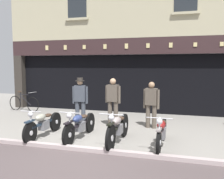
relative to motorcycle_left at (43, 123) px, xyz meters
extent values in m
cube|color=gray|center=(1.57, 4.14, -0.45)|extent=(23.44, 10.00, 0.08)
cube|color=#AE9D9C|center=(1.57, -0.78, -0.40)|extent=(23.44, 0.16, 0.18)
cube|color=black|center=(1.57, 6.44, 0.89)|extent=(10.53, 4.00, 2.60)
cube|color=#332D28|center=(-3.94, 4.32, 0.89)|extent=(0.44, 0.36, 2.60)
cube|color=#23282D|center=(1.57, 4.69, 1.02)|extent=(10.07, 0.03, 2.18)
cube|color=#322122|center=(1.57, 4.26, 2.54)|extent=(11.44, 0.24, 0.70)
cube|color=#DBC684|center=(-2.26, 4.13, 2.54)|extent=(0.14, 0.03, 0.22)
cube|color=#DBC684|center=(-1.30, 4.13, 2.54)|extent=(0.14, 0.03, 0.21)
cube|color=#DBC684|center=(-0.36, 4.13, 2.54)|extent=(0.14, 0.03, 0.18)
cube|color=#DBC684|center=(0.63, 4.13, 2.54)|extent=(0.14, 0.03, 0.20)
cube|color=#DBC684|center=(1.60, 4.13, 2.54)|extent=(0.14, 0.03, 0.22)
cube|color=#DBC684|center=(2.52, 4.13, 2.54)|extent=(0.14, 0.03, 0.19)
cube|color=#DBC684|center=(3.46, 4.13, 2.54)|extent=(0.14, 0.03, 0.20)
cube|color=#DBC684|center=(4.41, 4.13, 2.54)|extent=(0.14, 0.03, 0.16)
cube|color=#DBC684|center=(5.39, 4.13, 2.54)|extent=(0.14, 0.03, 0.16)
cube|color=#B2AA89|center=(1.57, 4.34, 4.49)|extent=(11.44, 0.40, 3.20)
cube|color=#23282D|center=(-0.68, 4.13, 4.49)|extent=(0.90, 0.02, 1.30)
cube|color=#B2AA89|center=(-0.68, 4.09, 3.79)|extent=(1.10, 0.12, 0.10)
cube|color=#B2AA89|center=(3.99, 4.09, 3.79)|extent=(1.10, 0.12, 0.10)
cylinder|color=black|center=(0.00, -0.66, -0.11)|extent=(0.07, 0.60, 0.60)
cylinder|color=silver|center=(0.00, -0.66, -0.11)|extent=(0.10, 0.13, 0.13)
cylinder|color=black|center=(0.00, 0.72, -0.11)|extent=(0.08, 0.60, 0.60)
cylinder|color=silver|center=(0.00, 0.72, -0.11)|extent=(0.11, 0.13, 0.13)
cube|color=#243446|center=(0.00, 0.03, 0.01)|extent=(0.08, 1.27, 0.07)
cube|color=slate|center=(0.00, 0.03, -0.06)|extent=(0.20, 0.32, 0.26)
ellipsoid|color=gray|center=(0.00, -0.14, 0.21)|extent=(0.22, 0.46, 0.20)
ellipsoid|color=#38281E|center=(0.00, 0.28, 0.19)|extent=(0.20, 0.30, 0.10)
cube|color=#243446|center=(0.00, -0.66, 0.21)|extent=(0.10, 0.36, 0.04)
sphere|color=silver|center=(0.00, -0.60, 0.39)|extent=(0.15, 0.15, 0.15)
cylinder|color=silver|center=(0.00, -0.60, 0.47)|extent=(0.62, 0.03, 0.02)
cylinder|color=silver|center=(0.00, -0.62, 0.18)|extent=(0.04, 0.22, 0.62)
cylinder|color=black|center=(1.09, -0.56, -0.10)|extent=(0.09, 0.62, 0.61)
cylinder|color=silver|center=(1.09, -0.56, -0.10)|extent=(0.10, 0.14, 0.14)
cylinder|color=black|center=(1.14, 0.88, -0.10)|extent=(0.10, 0.62, 0.61)
cylinder|color=silver|center=(1.14, 0.88, -0.10)|extent=(0.11, 0.14, 0.14)
cube|color=black|center=(1.11, 0.16, 0.02)|extent=(0.12, 1.33, 0.07)
cube|color=slate|center=(1.11, 0.16, -0.05)|extent=(0.21, 0.33, 0.26)
ellipsoid|color=navy|center=(1.11, -0.01, 0.22)|extent=(0.24, 0.47, 0.20)
ellipsoid|color=#38281E|center=(1.12, 0.42, 0.20)|extent=(0.21, 0.31, 0.10)
cube|color=black|center=(1.09, -0.56, 0.22)|extent=(0.11, 0.36, 0.04)
sphere|color=silver|center=(1.09, -0.50, 0.40)|extent=(0.15, 0.15, 0.15)
cylinder|color=silver|center=(1.09, -0.50, 0.48)|extent=(0.62, 0.05, 0.02)
cylinder|color=silver|center=(1.09, -0.52, 0.19)|extent=(0.05, 0.26, 0.61)
cylinder|color=black|center=(2.26, -0.64, -0.07)|extent=(0.09, 0.68, 0.68)
cylinder|color=silver|center=(2.26, -0.64, -0.07)|extent=(0.10, 0.15, 0.15)
cylinder|color=black|center=(2.30, 0.74, -0.07)|extent=(0.10, 0.68, 0.68)
cylinder|color=silver|center=(2.30, 0.74, -0.07)|extent=(0.11, 0.15, 0.15)
cube|color=black|center=(2.28, 0.05, 0.05)|extent=(0.10, 1.27, 0.07)
cube|color=slate|center=(2.28, 0.05, -0.02)|extent=(0.21, 0.32, 0.26)
ellipsoid|color=gray|center=(2.27, -0.11, 0.25)|extent=(0.23, 0.47, 0.20)
ellipsoid|color=#38281E|center=(2.28, 0.30, 0.23)|extent=(0.21, 0.30, 0.10)
cube|color=black|center=(2.26, -0.64, 0.29)|extent=(0.11, 0.36, 0.04)
sphere|color=silver|center=(2.26, -0.58, 0.43)|extent=(0.15, 0.15, 0.15)
cylinder|color=silver|center=(2.26, -0.58, 0.51)|extent=(0.62, 0.04, 0.02)
cylinder|color=silver|center=(2.26, -0.60, 0.22)|extent=(0.04, 0.24, 0.62)
cylinder|color=black|center=(3.42, -0.57, -0.11)|extent=(0.09, 0.61, 0.61)
cylinder|color=silver|center=(3.42, -0.57, -0.11)|extent=(0.10, 0.14, 0.13)
cylinder|color=black|center=(3.46, 0.74, -0.11)|extent=(0.10, 0.61, 0.61)
cylinder|color=silver|center=(3.46, 0.74, -0.11)|extent=(0.11, 0.14, 0.13)
cube|color=gray|center=(3.44, 0.08, 0.01)|extent=(0.10, 1.20, 0.07)
cube|color=slate|center=(3.44, 0.08, -0.06)|extent=(0.21, 0.33, 0.26)
ellipsoid|color=maroon|center=(3.44, -0.07, 0.21)|extent=(0.23, 0.47, 0.20)
ellipsoid|color=#38281E|center=(3.45, 0.32, 0.19)|extent=(0.21, 0.31, 0.10)
cube|color=gray|center=(3.42, -0.57, 0.21)|extent=(0.11, 0.36, 0.04)
sphere|color=silver|center=(3.43, -0.51, 0.39)|extent=(0.15, 0.15, 0.15)
cylinder|color=silver|center=(3.43, -0.51, 0.47)|extent=(0.62, 0.04, 0.02)
cylinder|color=silver|center=(3.43, -0.53, 0.18)|extent=(0.04, 0.28, 0.60)
cylinder|color=#3D424C|center=(0.57, 1.72, 0.02)|extent=(0.15, 0.15, 0.87)
cylinder|color=#3D424C|center=(0.35, 1.68, 0.02)|extent=(0.15, 0.15, 0.87)
cube|color=#3D424C|center=(0.46, 1.70, 0.72)|extent=(0.41, 0.29, 0.57)
cube|color=white|center=(0.44, 1.81, 0.79)|extent=(0.14, 0.05, 0.32)
cube|color=brown|center=(0.44, 1.82, 0.78)|extent=(0.05, 0.02, 0.30)
cylinder|color=#3D424C|center=(0.69, 1.74, 0.66)|extent=(0.09, 0.09, 0.61)
cylinder|color=#3D424C|center=(0.23, 1.65, 0.66)|extent=(0.09, 0.09, 0.61)
sphere|color=tan|center=(0.46, 1.70, 1.11)|extent=(0.20, 0.20, 0.20)
cylinder|color=#332D28|center=(0.46, 1.70, 1.17)|extent=(0.33, 0.33, 0.01)
cylinder|color=#332D28|center=(0.46, 1.70, 1.22)|extent=(0.21, 0.21, 0.11)
cylinder|color=brown|center=(1.77, 1.72, 0.04)|extent=(0.15, 0.15, 0.90)
cylinder|color=brown|center=(1.55, 1.75, 0.04)|extent=(0.15, 0.15, 0.90)
cube|color=brown|center=(1.66, 1.74, 0.76)|extent=(0.41, 0.27, 0.58)
cube|color=silver|center=(1.67, 1.85, 0.83)|extent=(0.14, 0.04, 0.33)
cube|color=brown|center=(1.68, 1.86, 0.82)|extent=(0.05, 0.02, 0.30)
cylinder|color=brown|center=(1.89, 1.70, 0.72)|extent=(0.09, 0.09, 0.59)
cylinder|color=brown|center=(1.43, 1.77, 0.72)|extent=(0.09, 0.09, 0.59)
sphere|color=tan|center=(1.66, 1.74, 1.17)|extent=(0.21, 0.21, 0.21)
cylinder|color=brown|center=(3.06, 1.91, -0.01)|extent=(0.15, 0.15, 0.81)
cylinder|color=brown|center=(2.84, 1.95, -0.01)|extent=(0.15, 0.15, 0.81)
cube|color=brown|center=(2.95, 1.93, 0.66)|extent=(0.42, 0.29, 0.57)
cube|color=silver|center=(2.97, 2.04, 0.73)|extent=(0.14, 0.05, 0.32)
cube|color=black|center=(2.98, 2.06, 0.72)|extent=(0.05, 0.02, 0.29)
cylinder|color=brown|center=(3.18, 1.89, 0.58)|extent=(0.09, 0.09, 0.65)
cylinder|color=brown|center=(2.72, 1.98, 0.58)|extent=(0.09, 0.09, 0.65)
sphere|color=#9E7A5B|center=(2.95, 1.93, 1.06)|extent=(0.21, 0.21, 0.21)
cube|color=beige|center=(-1.23, 4.54, 1.21)|extent=(0.80, 0.02, 1.06)
cube|color=#232328|center=(-1.23, 4.53, 1.64)|extent=(0.80, 0.01, 0.20)
torus|color=black|center=(-2.61, 3.36, -0.08)|extent=(0.70, 0.14, 0.70)
torus|color=black|center=(-3.68, 3.53, -0.08)|extent=(0.70, 0.14, 0.70)
cylinder|color=black|center=(-3.04, 3.43, 0.10)|extent=(0.63, 0.13, 0.46)
cylinder|color=black|center=(-3.15, 3.45, 0.36)|extent=(0.59, 0.12, 0.03)
cylinder|color=black|center=(-3.34, 3.48, 0.22)|extent=(0.08, 0.04, 0.52)
ellipsoid|color=#332319|center=(-3.38, 3.48, 0.48)|extent=(0.26, 0.16, 0.06)
cylinder|color=silver|center=(-2.61, 3.36, 0.48)|extent=(0.10, 0.50, 0.02)
camera|label=1|loc=(3.88, -6.24, 1.71)|focal=38.99mm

